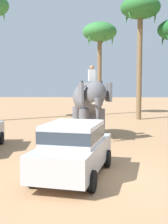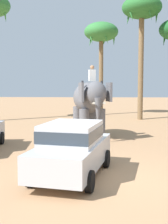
# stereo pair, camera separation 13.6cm
# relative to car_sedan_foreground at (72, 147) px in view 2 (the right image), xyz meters

# --- Properties ---
(ground_plane) EXTENTS (120.00, 120.00, 0.00)m
(ground_plane) POSITION_rel_car_sedan_foreground_xyz_m (0.71, -0.08, -0.93)
(ground_plane) COLOR tan
(car_sedan_foreground) EXTENTS (2.46, 4.35, 1.70)m
(car_sedan_foreground) POSITION_rel_car_sedan_foreground_xyz_m (0.00, 0.00, 0.00)
(car_sedan_foreground) COLOR #B7BABF
(car_sedan_foreground) RESTS_ON ground
(elephant_with_mahout) EXTENTS (2.44, 4.02, 3.88)m
(elephant_with_mahout) POSITION_rel_car_sedan_foreground_xyz_m (0.27, 7.11, 1.06)
(elephant_with_mahout) COLOR slate
(elephant_with_mahout) RESTS_ON ground
(palm_tree_left_of_road) EXTENTS (3.20, 3.20, 8.73)m
(palm_tree_left_of_road) POSITION_rel_car_sedan_foreground_xyz_m (0.90, 19.47, 6.62)
(palm_tree_left_of_road) COLOR brown
(palm_tree_left_of_road) RESTS_ON ground
(palm_tree_far_back) EXTENTS (3.20, 3.20, 9.97)m
(palm_tree_far_back) POSITION_rel_car_sedan_foreground_xyz_m (4.15, 15.67, 7.76)
(palm_tree_far_back) COLOR brown
(palm_tree_far_back) RESTS_ON ground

